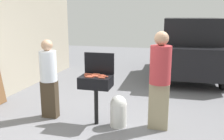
# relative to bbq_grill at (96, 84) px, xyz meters

# --- Properties ---
(ground_plane) EXTENTS (24.00, 24.00, 0.00)m
(ground_plane) POSITION_rel_bbq_grill_xyz_m (0.01, -0.12, -0.83)
(ground_plane) COLOR slate
(bbq_grill) EXTENTS (0.60, 0.44, 0.98)m
(bbq_grill) POSITION_rel_bbq_grill_xyz_m (0.00, 0.00, 0.00)
(bbq_grill) COLOR black
(bbq_grill) RESTS_ON ground
(grill_lid_open) EXTENTS (0.60, 0.05, 0.42)m
(grill_lid_open) POSITION_rel_bbq_grill_xyz_m (0.00, 0.22, 0.36)
(grill_lid_open) COLOR black
(grill_lid_open) RESTS_ON bbq_grill
(hot_dog_0) EXTENTS (0.13, 0.03, 0.03)m
(hot_dog_0) POSITION_rel_bbq_grill_xyz_m (0.00, -0.04, 0.16)
(hot_dog_0) COLOR #C6593D
(hot_dog_0) RESTS_ON bbq_grill
(hot_dog_1) EXTENTS (0.13, 0.03, 0.03)m
(hot_dog_1) POSITION_rel_bbq_grill_xyz_m (-0.07, 0.09, 0.16)
(hot_dog_1) COLOR #AD4228
(hot_dog_1) RESTS_ON bbq_grill
(hot_dog_2) EXTENTS (0.13, 0.03, 0.03)m
(hot_dog_2) POSITION_rel_bbq_grill_xyz_m (0.16, -0.14, 0.16)
(hot_dog_2) COLOR #C6593D
(hot_dog_2) RESTS_ON bbq_grill
(hot_dog_3) EXTENTS (0.13, 0.03, 0.03)m
(hot_dog_3) POSITION_rel_bbq_grill_xyz_m (-0.19, 0.08, 0.16)
(hot_dog_3) COLOR #B74C33
(hot_dog_3) RESTS_ON bbq_grill
(hot_dog_4) EXTENTS (0.13, 0.03, 0.03)m
(hot_dog_4) POSITION_rel_bbq_grill_xyz_m (-0.03, 0.04, 0.16)
(hot_dog_4) COLOR #AD4228
(hot_dog_4) RESTS_ON bbq_grill
(hot_dog_5) EXTENTS (0.13, 0.03, 0.03)m
(hot_dog_5) POSITION_rel_bbq_grill_xyz_m (0.12, 0.02, 0.16)
(hot_dog_5) COLOR #B74C33
(hot_dog_5) RESTS_ON bbq_grill
(hot_dog_6) EXTENTS (0.13, 0.03, 0.03)m
(hot_dog_6) POSITION_rel_bbq_grill_xyz_m (0.18, -0.03, 0.16)
(hot_dog_6) COLOR #B74C33
(hot_dog_6) RESTS_ON bbq_grill
(hot_dog_7) EXTENTS (0.13, 0.03, 0.03)m
(hot_dog_7) POSITION_rel_bbq_grill_xyz_m (-0.09, -0.15, 0.16)
(hot_dog_7) COLOR #C6593D
(hot_dog_7) RESTS_ON bbq_grill
(hot_dog_8) EXTENTS (0.13, 0.03, 0.03)m
(hot_dog_8) POSITION_rel_bbq_grill_xyz_m (0.10, -0.07, 0.16)
(hot_dog_8) COLOR #B74C33
(hot_dog_8) RESTS_ON bbq_grill
(hot_dog_9) EXTENTS (0.13, 0.04, 0.03)m
(hot_dog_9) POSITION_rel_bbq_grill_xyz_m (0.08, 0.07, 0.16)
(hot_dog_9) COLOR #C6593D
(hot_dog_9) RESTS_ON bbq_grill
(hot_dog_10) EXTENTS (0.13, 0.04, 0.03)m
(hot_dog_10) POSITION_rel_bbq_grill_xyz_m (-0.07, -0.07, 0.16)
(hot_dog_10) COLOR #B74C33
(hot_dog_10) RESTS_ON bbq_grill
(hot_dog_11) EXTENTS (0.13, 0.04, 0.03)m
(hot_dog_11) POSITION_rel_bbq_grill_xyz_m (-0.02, 0.00, 0.16)
(hot_dog_11) COLOR #C6593D
(hot_dog_11) RESTS_ON bbq_grill
(hot_dog_12) EXTENTS (0.13, 0.04, 0.03)m
(hot_dog_12) POSITION_rel_bbq_grill_xyz_m (-0.16, -0.03, 0.16)
(hot_dog_12) COLOR #B74C33
(hot_dog_12) RESTS_ON bbq_grill
(hot_dog_13) EXTENTS (0.13, 0.03, 0.03)m
(hot_dog_13) POSITION_rel_bbq_grill_xyz_m (-0.03, 0.13, 0.16)
(hot_dog_13) COLOR #C6593D
(hot_dog_13) RESTS_ON bbq_grill
(hot_dog_14) EXTENTS (0.13, 0.04, 0.03)m
(hot_dog_14) POSITION_rel_bbq_grill_xyz_m (-0.08, -0.12, 0.16)
(hot_dog_14) COLOR #B74C33
(hot_dog_14) RESTS_ON bbq_grill
(propane_tank) EXTENTS (0.32, 0.32, 0.62)m
(propane_tank) POSITION_rel_bbq_grill_xyz_m (0.44, 0.02, -0.51)
(propane_tank) COLOR silver
(propane_tank) RESTS_ON ground
(person_left) EXTENTS (0.34, 0.34, 1.64)m
(person_left) POSITION_rel_bbq_grill_xyz_m (-1.05, 0.08, 0.06)
(person_left) COLOR #3F3323
(person_left) RESTS_ON ground
(person_right) EXTENTS (0.39, 0.39, 1.84)m
(person_right) POSITION_rel_bbq_grill_xyz_m (1.20, 0.12, 0.17)
(person_right) COLOR gray
(person_right) RESTS_ON ground
(parked_minivan) EXTENTS (2.14, 4.46, 2.02)m
(parked_minivan) POSITION_rel_bbq_grill_xyz_m (1.91, 4.63, 0.20)
(parked_minivan) COLOR black
(parked_minivan) RESTS_ON ground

